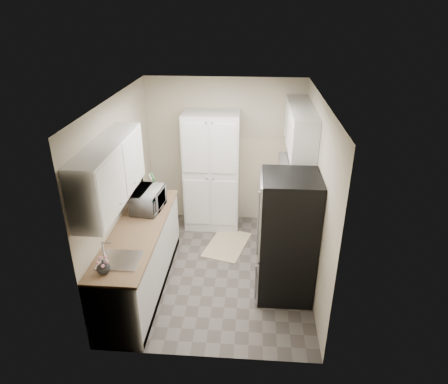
% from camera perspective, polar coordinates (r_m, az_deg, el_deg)
% --- Properties ---
extents(ground, '(3.20, 3.20, 0.00)m').
position_cam_1_polar(ground, '(5.98, -0.98, -10.99)').
color(ground, '#56514C').
rests_on(ground, ground).
extents(room_shell, '(2.64, 3.24, 2.52)m').
position_cam_1_polar(room_shell, '(5.17, -1.33, 3.58)').
color(room_shell, beige).
rests_on(room_shell, ground).
extents(pantry_cabinet, '(0.90, 0.55, 2.00)m').
position_cam_1_polar(pantry_cabinet, '(6.64, -1.75, 2.90)').
color(pantry_cabinet, silver).
rests_on(pantry_cabinet, ground).
extents(base_cabinet_left, '(0.60, 2.30, 0.88)m').
position_cam_1_polar(base_cabinet_left, '(5.55, -11.81, -9.31)').
color(base_cabinet_left, silver).
rests_on(base_cabinet_left, ground).
extents(countertop_left, '(0.63, 2.33, 0.04)m').
position_cam_1_polar(countertop_left, '(5.30, -12.25, -5.22)').
color(countertop_left, '#846647').
rests_on(countertop_left, base_cabinet_left).
extents(base_cabinet_right, '(0.60, 0.80, 0.88)m').
position_cam_1_polar(base_cabinet_right, '(6.76, 8.30, -2.22)').
color(base_cabinet_right, silver).
rests_on(base_cabinet_right, ground).
extents(countertop_right, '(0.63, 0.83, 0.04)m').
position_cam_1_polar(countertop_right, '(6.56, 8.55, 1.34)').
color(countertop_right, '#846647').
rests_on(countertop_right, base_cabinet_right).
extents(electric_range, '(0.71, 0.78, 1.13)m').
position_cam_1_polar(electric_range, '(6.04, 8.61, -5.43)').
color(electric_range, '#B7B7BC').
rests_on(electric_range, ground).
extents(refrigerator, '(0.70, 0.72, 1.70)m').
position_cam_1_polar(refrigerator, '(5.17, 9.03, -6.46)').
color(refrigerator, '#B7B7BC').
rests_on(refrigerator, ground).
extents(microwave, '(0.42, 0.58, 0.30)m').
position_cam_1_polar(microwave, '(5.64, -10.78, -1.10)').
color(microwave, silver).
rests_on(microwave, countertop_left).
extents(wine_bottle, '(0.08, 0.08, 0.33)m').
position_cam_1_polar(wine_bottle, '(5.95, -11.52, 0.44)').
color(wine_bottle, black).
rests_on(wine_bottle, countertop_left).
extents(flower_vase, '(0.16, 0.16, 0.15)m').
position_cam_1_polar(flower_vase, '(4.53, -16.86, -10.19)').
color(flower_vase, white).
rests_on(flower_vase, countertop_left).
extents(cutting_board, '(0.12, 0.24, 0.32)m').
position_cam_1_polar(cutting_board, '(6.07, -9.88, 1.04)').
color(cutting_board, green).
rests_on(cutting_board, countertop_left).
extents(toaster_oven, '(0.38, 0.43, 0.21)m').
position_cam_1_polar(toaster_oven, '(6.45, 9.54, 2.06)').
color(toaster_oven, '#B5B4B9').
rests_on(toaster_oven, countertop_right).
extents(fruit_basket, '(0.30, 0.30, 0.13)m').
position_cam_1_polar(fruit_basket, '(6.39, 9.60, 3.42)').
color(fruit_basket, '#F43300').
rests_on(fruit_basket, toaster_oven).
extents(kitchen_mat, '(0.79, 1.03, 0.01)m').
position_cam_1_polar(kitchen_mat, '(6.51, 0.44, -7.51)').
color(kitchen_mat, '#C4AE88').
rests_on(kitchen_mat, ground).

